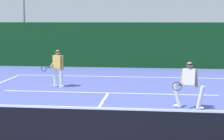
{
  "coord_description": "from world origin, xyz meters",
  "views": [
    {
      "loc": [
        1.8,
        -7.86,
        2.89
      ],
      "look_at": [
        0.21,
        5.96,
        1.0
      ],
      "focal_mm": 59.34,
      "sensor_mm": 36.0,
      "label": 1
    }
  ],
  "objects": [
    {
      "name": "court_line_baseline_far",
      "position": [
        0.0,
        10.78,
        0.0
      ],
      "size": [
        10.55,
        0.1,
        0.01
      ],
      "primitive_type": "cube",
      "color": "white",
      "rests_on": "ground_plane"
    },
    {
      "name": "player_near",
      "position": [
        2.94,
        4.25,
        0.84
      ],
      "size": [
        1.08,
        0.82,
        1.54
      ],
      "rotation": [
        0.0,
        0.0,
        2.87
      ],
      "color": "silver",
      "rests_on": "ground_plane"
    },
    {
      "name": "tennis_ball",
      "position": [
        0.04,
        4.85,
        0.03
      ],
      "size": [
        0.07,
        0.07,
        0.07
      ],
      "primitive_type": "sphere",
      "color": "#D1E033",
      "rests_on": "ground_plane"
    },
    {
      "name": "tennis_net",
      "position": [
        0.0,
        0.0,
        0.51
      ],
      "size": [
        11.56,
        0.09,
        1.09
      ],
      "color": "#1E4723",
      "rests_on": "ground_plane"
    },
    {
      "name": "court_line_service",
      "position": [
        0.0,
        6.51,
        0.0
      ],
      "size": [
        8.6,
        0.1,
        0.01
      ],
      "primitive_type": "cube",
      "color": "white",
      "rests_on": "ground_plane"
    },
    {
      "name": "back_fence_windscreen",
      "position": [
        0.0,
        14.48,
        1.37
      ],
      "size": [
        22.94,
        0.12,
        2.74
      ],
      "primitive_type": "cube",
      "color": "#0F3C18",
      "rests_on": "ground_plane"
    },
    {
      "name": "player_far",
      "position": [
        -2.35,
        7.65,
        0.88
      ],
      "size": [
        0.95,
        0.83,
        1.61
      ],
      "rotation": [
        0.0,
        0.0,
        2.68
      ],
      "color": "silver",
      "rests_on": "ground_plane"
    },
    {
      "name": "court_line_centre",
      "position": [
        0.0,
        3.2,
        0.0
      ],
      "size": [
        0.1,
        6.4,
        0.01
      ],
      "primitive_type": "cube",
      "color": "white",
      "rests_on": "ground_plane"
    }
  ]
}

